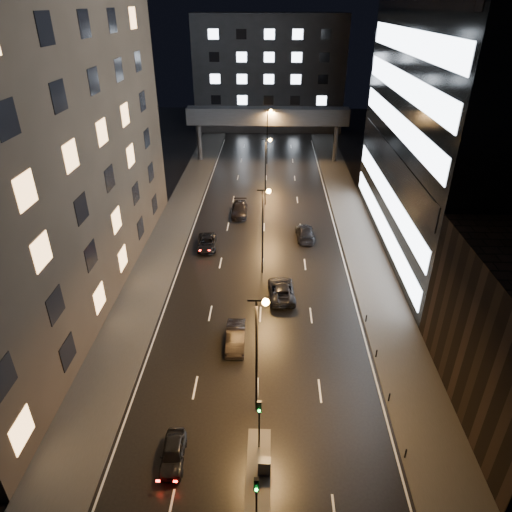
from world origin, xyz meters
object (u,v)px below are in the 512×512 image
object	(u,v)px
car_away_a	(173,453)
car_away_c	(207,243)
car_away_d	(239,210)
car_away_b	(236,337)
utility_cabinet	(264,466)
car_toward_b	(305,233)
car_toward_a	(281,290)

from	to	relation	value
car_away_a	car_away_c	bearing A→B (deg)	89.81
car_away_c	car_away_d	distance (m)	10.84
car_away_b	car_away_c	bearing A→B (deg)	103.71
car_away_c	utility_cabinet	size ratio (longest dim) A/B	4.15
car_away_b	utility_cabinet	size ratio (longest dim) A/B	3.97
car_toward_b	car_away_b	bearing A→B (deg)	67.93
car_toward_a	car_toward_b	distance (m)	13.98
car_toward_a	utility_cabinet	distance (m)	20.75
car_away_d	utility_cabinet	xyz separation A→B (m)	(4.36, -41.54, -0.05)
car_away_c	car_away_d	size ratio (longest dim) A/B	0.90
car_away_a	car_away_c	xyz separation A→B (m)	(-1.63, 30.40, 0.04)
car_away_d	car_toward_b	distance (m)	11.57
car_toward_b	utility_cabinet	world-z (taller)	car_toward_b
car_away_a	car_toward_a	size ratio (longest dim) A/B	0.68
car_toward_b	utility_cabinet	xyz separation A→B (m)	(-4.66, -34.30, -0.05)
car_away_c	utility_cabinet	xyz separation A→B (m)	(7.78, -31.25, 0.06)
car_away_a	car_toward_b	bearing A→B (deg)	68.83
car_away_b	car_toward_a	distance (m)	8.88
car_away_c	utility_cabinet	world-z (taller)	car_away_c
car_away_b	utility_cabinet	xyz separation A→B (m)	(2.82, -12.89, -0.04)
car_toward_a	car_away_b	bearing A→B (deg)	57.65
car_toward_b	utility_cabinet	bearing A→B (deg)	79.45
car_away_c	car_toward_a	size ratio (longest dim) A/B	0.88
car_toward_b	car_toward_a	bearing A→B (deg)	73.75
car_away_a	car_toward_a	world-z (taller)	car_toward_a
car_away_b	car_toward_b	size ratio (longest dim) A/B	0.87
car_away_d	car_toward_b	bearing A→B (deg)	-39.78
car_away_b	car_away_d	xyz separation A→B (m)	(-1.54, 28.65, 0.02)
car_away_a	utility_cabinet	xyz separation A→B (m)	(6.15, -0.85, 0.09)
car_away_a	car_away_d	size ratio (longest dim) A/B	0.70
car_away_b	car_away_d	world-z (taller)	car_away_d
car_away_a	car_away_c	distance (m)	30.44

